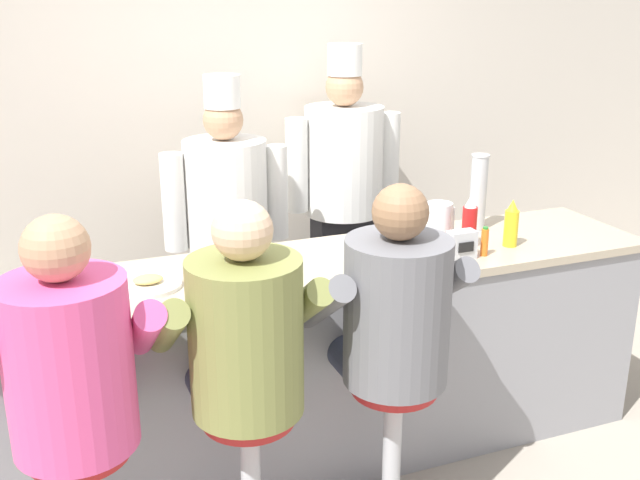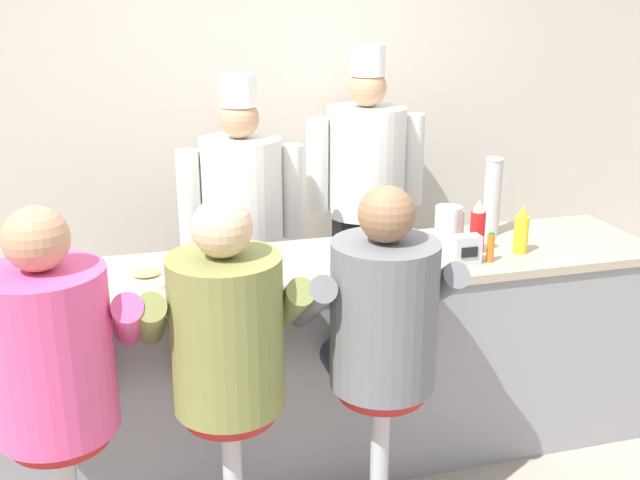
# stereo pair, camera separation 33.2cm
# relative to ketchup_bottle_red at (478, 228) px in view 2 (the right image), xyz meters

# --- Properties ---
(wall_back) EXTENTS (10.00, 0.06, 2.70)m
(wall_back) POSITION_rel_ketchup_bottle_red_xyz_m (-0.68, 1.52, 0.24)
(wall_back) COLOR beige
(wall_back) RESTS_ON ground_plane
(diner_counter) EXTENTS (3.12, 0.69, 0.99)m
(diner_counter) POSITION_rel_ketchup_bottle_red_xyz_m (-0.68, 0.05, -0.61)
(diner_counter) COLOR gray
(diner_counter) RESTS_ON ground_plane
(ketchup_bottle_red) EXTENTS (0.07, 0.07, 0.25)m
(ketchup_bottle_red) POSITION_rel_ketchup_bottle_red_xyz_m (0.00, 0.00, 0.00)
(ketchup_bottle_red) COLOR red
(ketchup_bottle_red) RESTS_ON diner_counter
(mustard_bottle_yellow) EXTENTS (0.07, 0.07, 0.23)m
(mustard_bottle_yellow) POSITION_rel_ketchup_bottle_red_xyz_m (0.19, -0.07, -0.01)
(mustard_bottle_yellow) COLOR yellow
(mustard_bottle_yellow) RESTS_ON diner_counter
(hot_sauce_bottle_orange) EXTENTS (0.03, 0.03, 0.14)m
(hot_sauce_bottle_orange) POSITION_rel_ketchup_bottle_red_xyz_m (-0.00, -0.14, -0.05)
(hot_sauce_bottle_orange) COLOR orange
(hot_sauce_bottle_orange) RESTS_ON diner_counter
(water_pitcher_clear) EXTENTS (0.15, 0.13, 0.19)m
(water_pitcher_clear) POSITION_rel_ketchup_bottle_red_xyz_m (-0.09, 0.13, -0.02)
(water_pitcher_clear) COLOR silver
(water_pitcher_clear) RESTS_ON diner_counter
(breakfast_plate) EXTENTS (0.28, 0.28, 0.05)m
(breakfast_plate) POSITION_rel_ketchup_bottle_red_xyz_m (-1.52, 0.04, -0.10)
(breakfast_plate) COLOR white
(breakfast_plate) RESTS_ON diner_counter
(cereal_bowl) EXTENTS (0.15, 0.15, 0.06)m
(cereal_bowl) POSITION_rel_ketchup_bottle_red_xyz_m (-1.08, -0.21, -0.09)
(cereal_bowl) COLOR #4C7FB7
(cereal_bowl) RESTS_ON diner_counter
(coffee_mug_tan) EXTENTS (0.13, 0.08, 0.08)m
(coffee_mug_tan) POSITION_rel_ketchup_bottle_red_xyz_m (-1.30, 0.02, -0.08)
(coffee_mug_tan) COLOR beige
(coffee_mug_tan) RESTS_ON diner_counter
(cup_stack_steel) EXTENTS (0.09, 0.09, 0.39)m
(cup_stack_steel) POSITION_rel_ketchup_bottle_red_xyz_m (0.19, 0.23, 0.08)
(cup_stack_steel) COLOR #B7BABF
(cup_stack_steel) RESTS_ON diner_counter
(napkin_dispenser_chrome) EXTENTS (0.13, 0.08, 0.13)m
(napkin_dispenser_chrome) POSITION_rel_ketchup_bottle_red_xyz_m (-0.12, -0.13, -0.05)
(napkin_dispenser_chrome) COLOR silver
(napkin_dispenser_chrome) RESTS_ON diner_counter
(diner_seated_pink) EXTENTS (0.64, 0.63, 1.51)m
(diner_seated_pink) POSITION_rel_ketchup_bottle_red_xyz_m (-1.88, -0.51, -0.17)
(diner_seated_pink) COLOR #B2B5BA
(diner_seated_pink) RESTS_ON ground_plane
(diner_seated_olive) EXTENTS (0.63, 0.62, 1.49)m
(diner_seated_olive) POSITION_rel_ketchup_bottle_red_xyz_m (-1.27, -0.51, -0.18)
(diner_seated_olive) COLOR #B2B5BA
(diner_seated_olive) RESTS_ON ground_plane
(diner_seated_grey) EXTENTS (0.63, 0.62, 1.49)m
(diner_seated_grey) POSITION_rel_ketchup_bottle_red_xyz_m (-0.66, -0.51, -0.18)
(diner_seated_grey) COLOR #B2B5BA
(diner_seated_grey) RESTS_ON ground_plane
(cook_in_whites_near) EXTENTS (0.69, 0.44, 1.76)m
(cook_in_whites_near) POSITION_rel_ketchup_bottle_red_xyz_m (-0.96, 0.87, -0.14)
(cook_in_whites_near) COLOR #232328
(cook_in_whites_near) RESTS_ON ground_plane
(cook_in_whites_far) EXTENTS (0.73, 0.47, 1.88)m
(cook_in_whites_far) POSITION_rel_ketchup_bottle_red_xyz_m (-0.16, 1.14, -0.08)
(cook_in_whites_far) COLOR #232328
(cook_in_whites_far) RESTS_ON ground_plane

